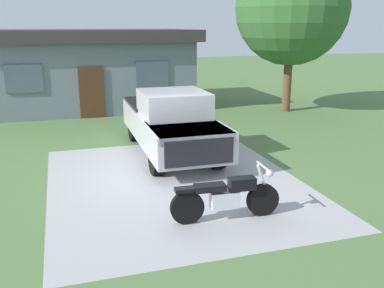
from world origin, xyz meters
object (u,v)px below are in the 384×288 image
Objects in this scene: motorcycle at (227,197)px; pickup_truck at (170,121)px; shade_tree at (292,8)px; neighbor_house at (86,68)px.

pickup_truck is at bearing 88.69° from motorcycle.
shade_tree is (6.49, 4.64, 3.42)m from pickup_truck.
pickup_truck is 8.48m from neighbor_house.
motorcycle is at bearing -91.31° from pickup_truck.
motorcycle is 0.23× the size of neighbor_house.
shade_tree is at bearing 35.59° from pickup_truck.
shade_tree is at bearing 55.11° from motorcycle.
shade_tree is 0.70× the size of neighbor_house.
shade_tree is at bearing -23.45° from neighbor_house.
neighbor_house is at bearing 102.41° from pickup_truck.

